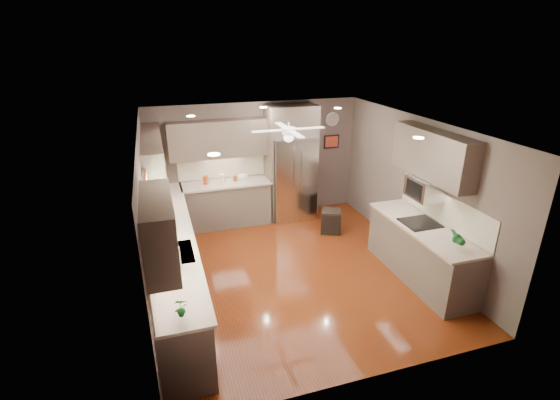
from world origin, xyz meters
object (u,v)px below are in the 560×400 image
microwave (425,188)px  paper_towel (176,258)px  bowl (243,179)px  soap_bottle (162,231)px  canister_a (206,180)px  stool (331,221)px  canister_d (235,178)px  refrigerator (292,165)px  potted_plant_left (181,307)px  canister_c (222,179)px  potted_plant_right (457,238)px  canister_b (208,180)px

microwave → paper_towel: (-3.96, -0.35, -0.40)m
bowl → microwave: bearing=-49.0°
paper_towel → soap_bottle: bearing=98.0°
canister_a → stool: canister_a is taller
canister_d → stool: canister_d is taller
canister_a → refrigerator: bearing=-2.0°
canister_d → microwave: size_ratio=0.20×
potted_plant_left → microwave: (3.98, 1.42, 0.40)m
canister_a → bowl: 0.77m
potted_plant_left → refrigerator: 4.91m
paper_towel → bowl: bearing=63.0°
stool → paper_towel: size_ratio=1.66×
canister_c → refrigerator: (1.49, -0.03, 0.16)m
canister_d → soap_bottle: 2.66m
soap_bottle → bowl: bearing=51.4°
canister_a → potted_plant_right: (3.02, -3.77, 0.08)m
potted_plant_left → stool: potted_plant_left is taller
potted_plant_left → stool: size_ratio=0.55×
canister_d → bowl: (0.17, -0.01, -0.03)m
canister_c → refrigerator: 1.50m
canister_c → microwave: (2.82, -2.73, 0.45)m
canister_c → canister_d: size_ratio=1.72×
canister_b → bowl: (0.72, -0.03, -0.04)m
canister_d → potted_plant_right: bearing=-57.2°
bowl → stool: bowl is taller
bowl → microwave: 3.67m
canister_a → canister_b: canister_a is taller
refrigerator → canister_d: bearing=177.6°
canister_a → canister_d: (0.60, -0.01, -0.02)m
potted_plant_left → bowl: (1.59, 4.17, -0.11)m
canister_a → soap_bottle: (-0.94, -2.17, 0.02)m
soap_bottle → stool: bearing=19.1°
canister_a → canister_c: size_ratio=0.91×
soap_bottle → microwave: (4.10, -0.60, 0.44)m
canister_c → potted_plant_left: 4.31m
soap_bottle → refrigerator: size_ratio=0.09×
soap_bottle → paper_towel: paper_towel is taller
canister_b → soap_bottle: (-0.99, -2.18, 0.03)m
canister_a → paper_towel: (-0.81, -3.13, 0.06)m
canister_a → canister_d: 0.60m
canister_c → refrigerator: size_ratio=0.08×
canister_a → potted_plant_left: bearing=-101.1°
paper_towel → microwave: bearing=5.1°
canister_b → canister_c: size_ratio=0.73×
canister_c → bowl: size_ratio=0.79×
canister_a → potted_plant_right: potted_plant_right is taller
canister_b → stool: size_ratio=0.26×
canister_d → bowl: canister_d is taller
canister_c → stool: (2.02, -1.00, -0.79)m
soap_bottle → paper_towel: 0.96m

